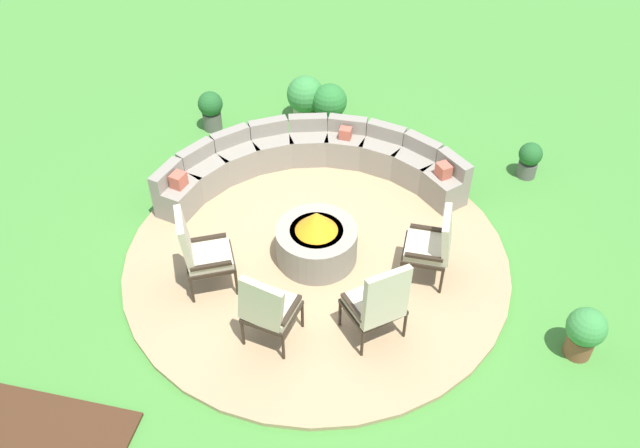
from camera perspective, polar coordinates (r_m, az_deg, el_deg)
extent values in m
plane|color=#478C38|center=(8.65, -0.29, -3.08)|extent=(24.00, 24.00, 0.00)
cylinder|color=tan|center=(8.63, -0.29, -2.94)|extent=(4.91, 4.91, 0.06)
cylinder|color=gray|center=(8.44, -0.30, -1.67)|extent=(1.03, 1.03, 0.47)
cylinder|color=black|center=(8.30, -0.30, -0.66)|extent=(0.67, 0.67, 0.06)
cone|color=orange|center=(8.19, -0.31, 0.21)|extent=(0.54, 0.54, 0.28)
cube|color=gray|center=(9.46, 10.45, 3.08)|extent=(0.72, 0.72, 0.45)
cube|color=gray|center=(9.34, 11.37, 4.97)|extent=(0.51, 0.51, 0.22)
cube|color=gray|center=(9.72, 8.03, 4.67)|extent=(0.71, 0.67, 0.45)
cube|color=gray|center=(9.63, 8.73, 6.63)|extent=(0.57, 0.42, 0.22)
cube|color=gray|center=(9.92, 5.23, 5.79)|extent=(0.66, 0.57, 0.45)
cube|color=gray|center=(9.84, 5.68, 7.80)|extent=(0.59, 0.29, 0.22)
cube|color=gray|center=(10.03, 2.18, 6.43)|extent=(0.57, 0.46, 0.45)
cube|color=gray|center=(9.96, 2.38, 8.47)|extent=(0.57, 0.17, 0.22)
cube|color=gray|center=(10.06, -0.98, 6.57)|extent=(0.67, 0.59, 0.45)
cube|color=gray|center=(9.99, -1.04, 8.61)|extent=(0.59, 0.31, 0.22)
cube|color=gray|center=(10.00, -4.10, 6.20)|extent=(0.72, 0.68, 0.45)
cube|color=gray|center=(9.92, -4.43, 8.22)|extent=(0.56, 0.43, 0.22)
cube|color=gray|center=(9.85, -7.06, 5.33)|extent=(0.71, 0.72, 0.45)
cube|color=gray|center=(9.76, -7.64, 7.32)|extent=(0.50, 0.52, 0.22)
cube|color=gray|center=(9.62, -9.71, 3.99)|extent=(0.66, 0.71, 0.45)
cube|color=gray|center=(9.52, -10.52, 5.92)|extent=(0.41, 0.57, 0.22)
cube|color=gray|center=(9.33, -11.91, 2.21)|extent=(0.57, 0.65, 0.45)
cube|color=gray|center=(9.20, -12.93, 4.05)|extent=(0.28, 0.59, 0.22)
cube|color=#BC5B47|center=(9.81, 2.18, 7.71)|extent=(0.17, 0.15, 0.17)
cube|color=#BC5B47|center=(9.23, 10.45, 4.51)|extent=(0.24, 0.25, 0.19)
cube|color=#BC5B47|center=(9.11, -11.93, 3.67)|extent=(0.21, 0.23, 0.20)
cylinder|color=#2D2319|center=(8.44, -7.60, -2.58)|extent=(0.04, 0.04, 0.38)
cylinder|color=#2D2319|center=(8.09, -7.11, -5.01)|extent=(0.04, 0.04, 0.38)
cylinder|color=#2D2319|center=(8.44, -11.16, -3.15)|extent=(0.04, 0.04, 0.38)
cylinder|color=#2D2319|center=(8.09, -10.82, -5.61)|extent=(0.04, 0.04, 0.38)
cube|color=#2D2319|center=(8.11, -9.34, -3.01)|extent=(0.74, 0.73, 0.05)
cube|color=beige|center=(8.06, -9.39, -2.66)|extent=(0.69, 0.67, 0.09)
cube|color=beige|center=(7.85, -11.39, -1.38)|extent=(0.33, 0.52, 0.72)
cube|color=#2D2319|center=(8.19, -9.64, -1.20)|extent=(0.45, 0.26, 0.04)
cube|color=#2D2319|center=(7.84, -9.24, -3.52)|extent=(0.45, 0.26, 0.04)
cylinder|color=#2D2319|center=(7.86, -4.86, -6.62)|extent=(0.04, 0.04, 0.38)
cylinder|color=#2D2319|center=(7.71, -1.51, -7.76)|extent=(0.04, 0.04, 0.38)
cylinder|color=#2D2319|center=(7.59, -6.59, -9.19)|extent=(0.04, 0.04, 0.38)
cylinder|color=#2D2319|center=(7.43, -3.13, -10.45)|extent=(0.04, 0.04, 0.38)
cube|color=#2D2319|center=(7.48, -4.10, -7.44)|extent=(0.63, 0.62, 0.05)
cube|color=beige|center=(7.42, -4.13, -7.09)|extent=(0.58, 0.57, 0.09)
cube|color=beige|center=(7.08, -5.06, -6.88)|extent=(0.57, 0.20, 0.70)
cube|color=#2D2319|center=(7.46, -5.80, -6.19)|extent=(0.13, 0.45, 0.04)
cube|color=#2D2319|center=(7.30, -2.46, -7.34)|extent=(0.13, 0.45, 0.04)
cylinder|color=#2D2319|center=(7.72, 1.71, -7.62)|extent=(0.04, 0.04, 0.38)
cylinder|color=#2D2319|center=(7.93, 5.25, -6.13)|extent=(0.04, 0.04, 0.38)
cylinder|color=#2D2319|center=(7.46, 3.60, -10.16)|extent=(0.04, 0.04, 0.38)
cylinder|color=#2D2319|center=(7.67, 7.22, -8.53)|extent=(0.04, 0.04, 0.38)
cube|color=#2D2319|center=(7.52, 4.54, -7.04)|extent=(0.80, 0.79, 0.05)
cube|color=beige|center=(7.47, 4.57, -6.69)|extent=(0.73, 0.73, 0.09)
cube|color=beige|center=(7.13, 5.64, -6.29)|extent=(0.47, 0.48, 0.73)
cube|color=#2D2319|center=(7.33, 2.80, -7.12)|extent=(0.33, 0.37, 0.04)
cube|color=#2D2319|center=(7.53, 6.33, -5.61)|extent=(0.33, 0.37, 0.04)
cylinder|color=#2D2319|center=(8.18, 6.86, -4.33)|extent=(0.04, 0.04, 0.38)
cylinder|color=#2D2319|center=(8.56, 7.34, -1.79)|extent=(0.04, 0.04, 0.38)
cylinder|color=#2D2319|center=(8.18, 10.26, -4.85)|extent=(0.04, 0.04, 0.38)
cylinder|color=#2D2319|center=(8.55, 10.58, -2.28)|extent=(0.04, 0.04, 0.38)
cube|color=#2D2319|center=(8.21, 8.92, -2.24)|extent=(0.53, 0.57, 0.05)
cube|color=beige|center=(8.16, 8.97, -1.89)|extent=(0.49, 0.53, 0.09)
cube|color=beige|center=(8.00, 10.72, -0.92)|extent=(0.14, 0.52, 0.56)
cube|color=#2D2319|center=(7.93, 8.82, -2.80)|extent=(0.45, 0.05, 0.04)
cube|color=#2D2319|center=(8.30, 9.20, -0.37)|extent=(0.45, 0.05, 0.04)
cylinder|color=#605B56|center=(11.02, -9.13, 8.67)|extent=(0.30, 0.30, 0.29)
sphere|color=#236028|center=(10.85, -9.30, 10.04)|extent=(0.39, 0.39, 0.39)
sphere|color=#E55638|center=(10.80, -9.12, 10.35)|extent=(0.13, 0.13, 0.13)
cylinder|color=#605B56|center=(10.35, 17.16, 4.49)|extent=(0.28, 0.28, 0.24)
sphere|color=#236028|center=(10.19, 17.47, 5.69)|extent=(0.34, 0.34, 0.34)
sphere|color=yellow|center=(10.16, 17.78, 5.96)|extent=(0.12, 0.12, 0.12)
cylinder|color=#605B56|center=(10.98, 0.80, 8.90)|extent=(0.41, 0.41, 0.23)
sphere|color=#2D7A33|center=(10.80, 0.82, 10.40)|extent=(0.55, 0.55, 0.55)
sphere|color=yellow|center=(10.73, 1.15, 10.82)|extent=(0.18, 0.18, 0.18)
cylinder|color=brown|center=(8.11, 21.16, -9.55)|extent=(0.31, 0.31, 0.28)
sphere|color=#3D8E42|center=(7.88, 21.72, -8.14)|extent=(0.44, 0.44, 0.44)
sphere|color=#E55638|center=(7.84, 22.19, -7.82)|extent=(0.14, 0.14, 0.14)
cylinder|color=#A89E8E|center=(11.14, -1.24, 9.46)|extent=(0.40, 0.40, 0.24)
sphere|color=#3D8E42|center=(10.95, -1.26, 10.96)|extent=(0.59, 0.59, 0.59)
sphere|color=yellow|center=(10.89, -0.95, 11.38)|extent=(0.18, 0.18, 0.18)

